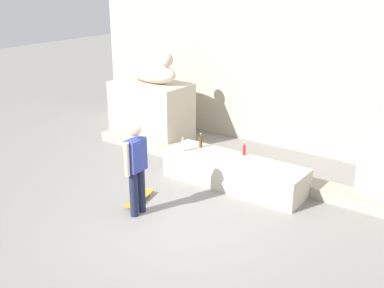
{
  "coord_description": "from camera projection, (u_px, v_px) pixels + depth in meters",
  "views": [
    {
      "loc": [
        4.35,
        -5.45,
        3.97
      ],
      "look_at": [
        -0.3,
        0.94,
        1.1
      ],
      "focal_mm": 44.04,
      "sensor_mm": 36.0,
      "label": 1
    }
  ],
  "objects": [
    {
      "name": "bottle_brown",
      "position": [
        201.0,
        141.0,
        9.77
      ],
      "size": [
        0.07,
        0.07,
        0.3
      ],
      "color": "#593314",
      "rests_on": "ledge_block"
    },
    {
      "name": "facade_wall",
      "position": [
        302.0,
        35.0,
        10.61
      ],
      "size": [
        11.56,
        0.6,
        5.33
      ],
      "primitive_type": "cube",
      "color": "#BCB09B",
      "rests_on": "ground_plane"
    },
    {
      "name": "skater",
      "position": [
        136.0,
        165.0,
        7.95
      ],
      "size": [
        0.23,
        0.54,
        1.67
      ],
      "rotation": [
        0.0,
        0.0,
        4.74
      ],
      "color": "#1E233F",
      "rests_on": "ground_plane"
    },
    {
      "name": "statue_reclining_left",
      "position": [
        151.0,
        71.0,
        11.38
      ],
      "size": [
        1.64,
        0.7,
        0.78
      ],
      "rotation": [
        0.0,
        0.0,
        -0.09
      ],
      "color": "beige",
      "rests_on": "pedestal_left"
    },
    {
      "name": "bottle_clear",
      "position": [
        183.0,
        146.0,
        9.55
      ],
      "size": [
        0.06,
        0.06,
        0.3
      ],
      "color": "silver",
      "rests_on": "ledge_block"
    },
    {
      "name": "stair_step",
      "position": [
        248.0,
        171.0,
        9.78
      ],
      "size": [
        8.16,
        0.5,
        0.22
      ],
      "primitive_type": "cube",
      "color": "#A9A08F",
      "rests_on": "ground_plane"
    },
    {
      "name": "ledge_block",
      "position": [
        234.0,
        172.0,
        9.28
      ],
      "size": [
        2.9,
        0.86,
        0.56
      ],
      "primitive_type": "cube",
      "color": "beige",
      "rests_on": "ground_plane"
    },
    {
      "name": "skateboard",
      "position": [
        139.0,
        198.0,
        8.68
      ],
      "size": [
        0.39,
        0.82,
        0.08
      ],
      "rotation": [
        0.0,
        0.0,
        4.96
      ],
      "color": "gold",
      "rests_on": "ground_plane"
    },
    {
      "name": "pedestal_left",
      "position": [
        152.0,
        111.0,
        11.75
      ],
      "size": [
        1.91,
        1.14,
        1.46
      ],
      "primitive_type": "cube",
      "color": "beige",
      "rests_on": "ground_plane"
    },
    {
      "name": "ground_plane",
      "position": [
        174.0,
        224.0,
        7.9
      ],
      "size": [
        40.0,
        40.0,
        0.0
      ],
      "primitive_type": "plane",
      "color": "gray"
    },
    {
      "name": "bottle_red",
      "position": [
        244.0,
        150.0,
        9.37
      ],
      "size": [
        0.06,
        0.06,
        0.26
      ],
      "color": "red",
      "rests_on": "ledge_block"
    }
  ]
}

